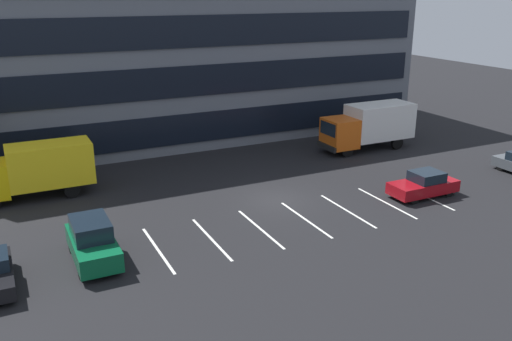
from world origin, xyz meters
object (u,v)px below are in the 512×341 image
box_truck_orange (369,124)px  sedan_maroon (424,185)px  box_truck_yellow_all (35,169)px  suv_forest (92,242)px

box_truck_orange → sedan_maroon: box_truck_orange is taller
box_truck_yellow_all → sedan_maroon: 23.64m
box_truck_yellow_all → sedan_maroon: (21.31, -10.18, -1.12)m
suv_forest → box_truck_orange: bearing=22.5°
box_truck_yellow_all → suv_forest: 9.99m
sedan_maroon → suv_forest: (-19.77, 0.35, 0.24)m
box_truck_orange → box_truck_yellow_all: 24.67m
box_truck_orange → box_truck_yellow_all: box_truck_orange is taller
box_truck_yellow_all → sedan_maroon: bearing=-25.5°
box_truck_yellow_all → suv_forest: bearing=-81.1°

